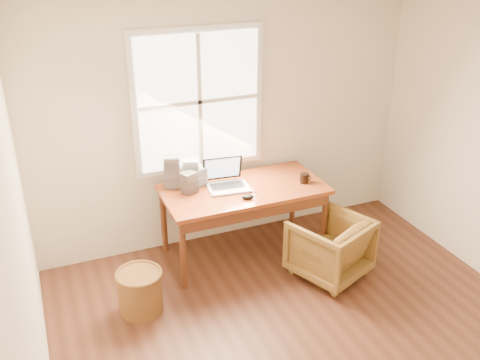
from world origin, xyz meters
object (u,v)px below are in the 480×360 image
object	(u,v)px
desk	(244,189)
coffee_mug	(304,178)
wicker_stool	(140,292)
laptop	(228,175)
armchair	(330,247)
cd_stack_a	(191,173)

from	to	relation	value
desk	coffee_mug	size ratio (longest dim) A/B	16.06
wicker_stool	coffee_mug	size ratio (longest dim) A/B	3.82
desk	laptop	xyz separation A→B (m)	(-0.15, 0.03, 0.17)
laptop	armchair	bearing A→B (deg)	-35.20
desk	wicker_stool	size ratio (longest dim) A/B	4.20
laptop	cd_stack_a	xyz separation A→B (m)	(-0.31, 0.21, -0.01)
armchair	cd_stack_a	distance (m)	1.52
desk	laptop	world-z (taller)	laptop
armchair	wicker_stool	world-z (taller)	armchair
cd_stack_a	laptop	bearing A→B (deg)	-34.17
wicker_stool	laptop	world-z (taller)	laptop
armchair	coffee_mug	world-z (taller)	coffee_mug
armchair	wicker_stool	bearing A→B (deg)	-27.18
wicker_stool	laptop	xyz separation A→B (m)	(1.04, 0.54, 0.71)
desk	armchair	bearing A→B (deg)	-46.78
laptop	desk	bearing A→B (deg)	-3.85
coffee_mug	cd_stack_a	distance (m)	1.13
desk	armchair	xyz separation A→B (m)	(0.62, -0.66, -0.43)
desk	coffee_mug	distance (m)	0.62
coffee_mug	armchair	bearing A→B (deg)	-63.76
wicker_stool	cd_stack_a	bearing A→B (deg)	45.70
laptop	coffee_mug	xyz separation A→B (m)	(0.75, -0.15, -0.10)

